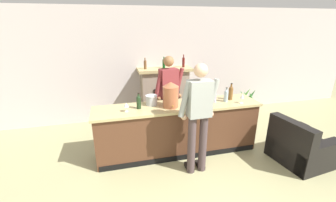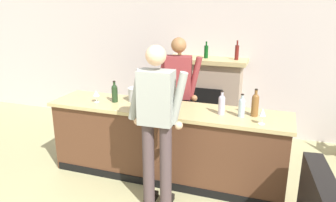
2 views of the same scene
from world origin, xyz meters
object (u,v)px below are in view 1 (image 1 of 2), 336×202
(person_bartender, at_px, (169,95))
(ice_bucket_steel, at_px, (152,100))
(wine_glass_back_row, at_px, (242,97))
(wine_bottle_merlot_tall, at_px, (139,102))
(potted_plant_corner, at_px, (247,102))
(copper_dispenser, at_px, (171,95))
(fireplace_stone, at_px, (165,93))
(wine_glass_front_right, at_px, (173,96))
(wine_glass_front_left, at_px, (126,105))
(armchair_black, at_px, (299,149))
(wine_bottle_burgundy_dark, at_px, (214,96))
(wine_bottle_chardonnay_pale, at_px, (226,95))
(wine_bottle_riesling_slim, at_px, (231,92))
(person_customer, at_px, (199,115))

(person_bartender, distance_m, ice_bucket_steel, 0.64)
(wine_glass_back_row, bearing_deg, wine_bottle_merlot_tall, 174.01)
(wine_bottle_merlot_tall, distance_m, wine_glass_back_row, 1.90)
(potted_plant_corner, bearing_deg, copper_dispenser, -150.03)
(wine_bottle_merlot_tall, bearing_deg, potted_plant_corner, 24.51)
(person_bartender, relative_size, copper_dispenser, 3.87)
(fireplace_stone, relative_size, wine_glass_front_right, 10.15)
(copper_dispenser, relative_size, wine_bottle_merlot_tall, 1.61)
(wine_glass_back_row, xyz_separation_m, wine_glass_front_left, (-2.11, 0.11, -0.01))
(armchair_black, height_order, person_bartender, person_bartender)
(ice_bucket_steel, distance_m, wine_bottle_burgundy_dark, 1.18)
(wine_glass_back_row, bearing_deg, wine_bottle_chardonnay_pale, 146.02)
(copper_dispenser, relative_size, wine_bottle_chardonnay_pale, 1.67)
(wine_glass_back_row, bearing_deg, wine_bottle_burgundy_dark, 159.74)
(fireplace_stone, height_order, wine_bottle_burgundy_dark, fireplace_stone)
(wine_bottle_riesling_slim, bearing_deg, wine_glass_front_left, -176.08)
(ice_bucket_steel, relative_size, wine_bottle_burgundy_dark, 0.75)
(fireplace_stone, bearing_deg, person_bartender, -98.99)
(person_bartender, height_order, wine_bottle_riesling_slim, person_bartender)
(copper_dispenser, xyz_separation_m, wine_bottle_riesling_slim, (1.23, 0.10, -0.08))
(potted_plant_corner, relative_size, wine_glass_front_left, 4.52)
(wine_glass_front_left, bearing_deg, wine_bottle_burgundy_dark, 2.41)
(fireplace_stone, relative_size, wine_bottle_riesling_slim, 5.05)
(person_customer, bearing_deg, ice_bucket_steel, 127.20)
(copper_dispenser, xyz_separation_m, wine_glass_front_right, (0.12, 0.29, -0.12))
(copper_dispenser, height_order, wine_glass_front_left, copper_dispenser)
(ice_bucket_steel, bearing_deg, wine_bottle_chardonnay_pale, -6.68)
(potted_plant_corner, bearing_deg, wine_bottle_merlot_tall, -155.49)
(copper_dispenser, relative_size, wine_glass_front_left, 2.88)
(armchair_black, xyz_separation_m, person_bartender, (-2.01, 1.46, 0.72))
(wine_bottle_merlot_tall, bearing_deg, fireplace_stone, 62.48)
(potted_plant_corner, height_order, wine_glass_front_left, wine_glass_front_left)
(armchair_black, bearing_deg, wine_bottle_merlot_tall, 162.15)
(person_customer, xyz_separation_m, wine_glass_back_row, (1.04, 0.46, 0.07))
(potted_plant_corner, xyz_separation_m, person_customer, (-2.28, -2.08, 0.69))
(fireplace_stone, xyz_separation_m, wine_glass_front_left, (-1.08, -1.74, 0.40))
(wine_glass_front_left, bearing_deg, armchair_black, -14.90)
(ice_bucket_steel, bearing_deg, wine_bottle_riesling_slim, -3.07)
(armchair_black, height_order, potted_plant_corner, armchair_black)
(wine_bottle_riesling_slim, bearing_deg, wine_bottle_burgundy_dark, -169.59)
(potted_plant_corner, distance_m, wine_glass_front_right, 2.82)
(potted_plant_corner, relative_size, wine_bottle_merlot_tall, 2.53)
(person_bartender, relative_size, wine_glass_front_right, 10.97)
(wine_bottle_burgundy_dark, xyz_separation_m, wine_glass_front_right, (-0.74, 0.26, -0.02))
(copper_dispenser, height_order, wine_bottle_riesling_slim, copper_dispenser)
(fireplace_stone, relative_size, armchair_black, 1.71)
(wine_glass_back_row, height_order, wine_glass_front_right, wine_glass_back_row)
(ice_bucket_steel, xyz_separation_m, wine_glass_back_row, (1.64, -0.33, 0.04))
(person_customer, xyz_separation_m, copper_dispenser, (-0.29, 0.60, 0.17))
(wine_glass_front_right, bearing_deg, potted_plant_corner, 25.92)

